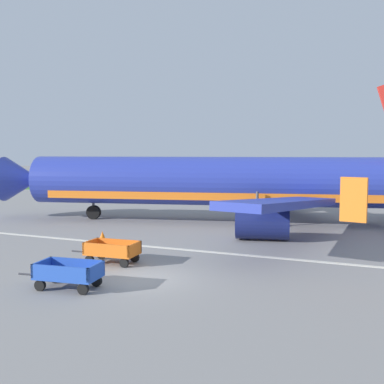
{
  "coord_description": "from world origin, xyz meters",
  "views": [
    {
      "loc": [
        9.5,
        -17.3,
        5.53
      ],
      "look_at": [
        -2.12,
        10.46,
        2.8
      ],
      "focal_mm": 43.58,
      "sensor_mm": 36.0,
      "label": 1
    }
  ],
  "objects_px": {
    "airplane": "(238,183)",
    "baggage_cart_nearest": "(68,274)",
    "baggage_cart_second_in_row": "(112,251)",
    "traffic_cone_near_plane": "(102,237)"
  },
  "relations": [
    {
      "from": "airplane",
      "to": "baggage_cart_nearest",
      "type": "bearing_deg",
      "value": -93.82
    },
    {
      "from": "baggage_cart_nearest",
      "to": "baggage_cart_second_in_row",
      "type": "height_order",
      "value": "same"
    },
    {
      "from": "baggage_cart_second_in_row",
      "to": "traffic_cone_near_plane",
      "type": "height_order",
      "value": "baggage_cart_second_in_row"
    },
    {
      "from": "airplane",
      "to": "baggage_cart_second_in_row",
      "type": "relative_size",
      "value": 10.39
    },
    {
      "from": "airplane",
      "to": "traffic_cone_near_plane",
      "type": "relative_size",
      "value": 55.11
    },
    {
      "from": "baggage_cart_nearest",
      "to": "traffic_cone_near_plane",
      "type": "relative_size",
      "value": 5.35
    },
    {
      "from": "airplane",
      "to": "baggage_cart_second_in_row",
      "type": "distance_m",
      "value": 14.94
    },
    {
      "from": "airplane",
      "to": "baggage_cart_second_in_row",
      "type": "height_order",
      "value": "airplane"
    },
    {
      "from": "airplane",
      "to": "traffic_cone_near_plane",
      "type": "bearing_deg",
      "value": -116.75
    },
    {
      "from": "baggage_cart_nearest",
      "to": "airplane",
      "type": "bearing_deg",
      "value": 86.18
    }
  ]
}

